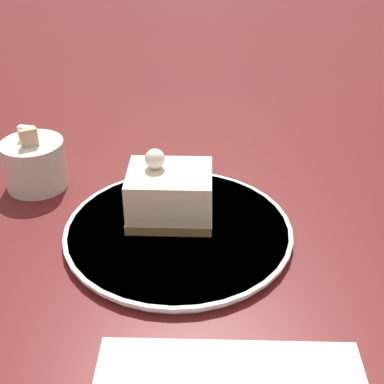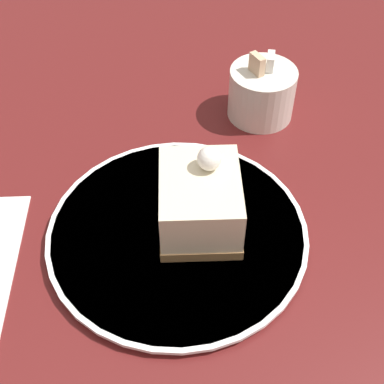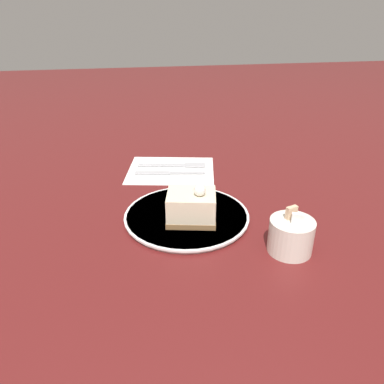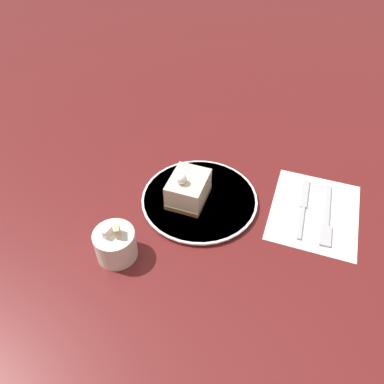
{
  "view_description": "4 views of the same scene",
  "coord_description": "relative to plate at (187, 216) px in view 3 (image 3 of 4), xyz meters",
  "views": [
    {
      "loc": [
        -0.5,
        0.05,
        0.35
      ],
      "look_at": [
        -0.03,
        -0.03,
        0.05
      ],
      "focal_mm": 50.0,
      "sensor_mm": 36.0,
      "label": 1
    },
    {
      "loc": [
        -0.1,
        -0.33,
        0.41
      ],
      "look_at": [
        -0.02,
        -0.01,
        0.05
      ],
      "focal_mm": 50.0,
      "sensor_mm": 36.0,
      "label": 2
    },
    {
      "loc": [
        0.6,
        -0.12,
        0.38
      ],
      "look_at": [
        -0.05,
        -0.01,
        0.05
      ],
      "focal_mm": 35.0,
      "sensor_mm": 36.0,
      "label": 3
    },
    {
      "loc": [
        -0.09,
        0.53,
        0.58
      ],
      "look_at": [
        -0.02,
        -0.01,
        0.03
      ],
      "focal_mm": 35.0,
      "sensor_mm": 36.0,
      "label": 4
    }
  ],
  "objects": [
    {
      "name": "cake_slice",
      "position": [
        0.02,
        0.01,
        0.03
      ],
      "size": [
        0.09,
        0.11,
        0.08
      ],
      "rotation": [
        0.0,
        0.0,
        -0.21
      ],
      "color": "olive",
      "rests_on": "plate"
    },
    {
      "name": "plate",
      "position": [
        0.0,
        0.0,
        0.0
      ],
      "size": [
        0.25,
        0.25,
        0.01
      ],
      "color": "white",
      "rests_on": "ground_plane"
    },
    {
      "name": "knife",
      "position": [
        -0.22,
        -0.02,
        -0.0
      ],
      "size": [
        0.04,
        0.17,
        0.0
      ],
      "rotation": [
        0.0,
        0.0,
        -0.17
      ],
      "color": "#B2B2B7",
      "rests_on": "napkin"
    },
    {
      "name": "napkin",
      "position": [
        -0.24,
        -0.0,
        -0.0
      ],
      "size": [
        0.22,
        0.25,
        0.0
      ],
      "rotation": [
        0.0,
        0.0,
        -0.2
      ],
      "color": "white",
      "rests_on": "ground_plane"
    },
    {
      "name": "sugar_bowl",
      "position": [
        0.14,
        0.16,
        0.02
      ],
      "size": [
        0.08,
        0.08,
        0.08
      ],
      "color": "silver",
      "rests_on": "ground_plane"
    },
    {
      "name": "ground_plane",
      "position": [
        0.03,
        0.02,
        -0.01
      ],
      "size": [
        4.0,
        4.0,
        0.0
      ],
      "primitive_type": "plane",
      "color": "#5B1919"
    },
    {
      "name": "fork",
      "position": [
        -0.26,
        0.02,
        -0.0
      ],
      "size": [
        0.04,
        0.17,
        0.0
      ],
      "rotation": [
        0.0,
        0.0,
        -0.17
      ],
      "color": "#B2B2B7",
      "rests_on": "napkin"
    }
  ]
}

